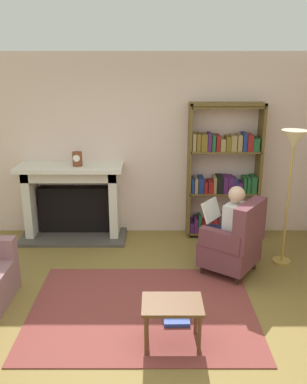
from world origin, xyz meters
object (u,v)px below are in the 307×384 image
(seated_reader, at_px, (229,225))
(side_table, at_px, (174,310))
(bookshelf, at_px, (225,175))
(mantel_clock, at_px, (79,159))
(armchair_reading, at_px, (237,242))
(floor_lamp, at_px, (295,152))
(fireplace, at_px, (75,199))

(seated_reader, relative_size, side_table, 2.04)
(bookshelf, xyz_separation_m, seated_reader, (-0.12, -1.14, -0.34))
(mantel_clock, xyz_separation_m, seated_reader, (2.00, -1.00, -0.61))
(armchair_reading, bearing_deg, floor_lamp, 148.18)
(armchair_reading, bearing_deg, fireplace, -82.20)
(mantel_clock, distance_m, seated_reader, 2.32)
(fireplace, distance_m, seated_reader, 2.40)
(armchair_reading, height_order, side_table, armchair_reading)
(fireplace, bearing_deg, mantel_clock, -40.10)
(fireplace, bearing_deg, seated_reader, -27.45)
(mantel_clock, bearing_deg, bookshelf, 3.65)
(floor_lamp, bearing_deg, armchair_reading, -157.45)
(mantel_clock, height_order, seated_reader, mantel_clock)
(bookshelf, bearing_deg, mantel_clock, -176.35)
(fireplace, xyz_separation_m, mantel_clock, (0.12, -0.10, 0.64))
(bookshelf, distance_m, seated_reader, 1.19)
(armchair_reading, bearing_deg, mantel_clock, -81.38)
(armchair_reading, xyz_separation_m, seated_reader, (-0.10, 0.07, 0.20))
(bookshelf, bearing_deg, side_table, -108.38)
(fireplace, height_order, side_table, fireplace)
(bookshelf, height_order, armchair_reading, bookshelf)
(floor_lamp, bearing_deg, mantel_clock, 164.46)
(fireplace, relative_size, armchair_reading, 1.62)
(mantel_clock, distance_m, side_table, 2.90)
(fireplace, height_order, mantel_clock, mantel_clock)
(bookshelf, bearing_deg, seated_reader, -96.10)
(fireplace, bearing_deg, bookshelf, 0.85)
(fireplace, distance_m, side_table, 2.92)
(seated_reader, bearing_deg, bookshelf, -150.47)
(mantel_clock, relative_size, armchair_reading, 0.21)
(mantel_clock, height_order, side_table, mantel_clock)
(seated_reader, xyz_separation_m, side_table, (-0.74, -1.46, -0.24))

